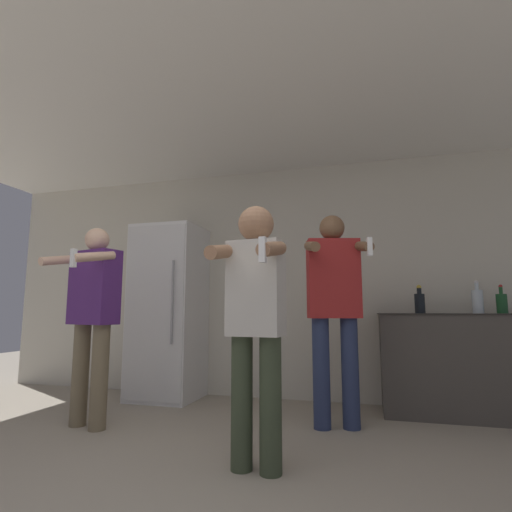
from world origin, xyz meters
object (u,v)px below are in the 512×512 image
object	(u,v)px
person_man_side	(93,309)
person_spectator_back	(334,302)
refrigerator	(168,311)
bottle_brown_liquor	(502,303)
bottle_clear_vodka	(478,301)
bottle_red_label	(420,302)
person_woman_foreground	(256,313)

from	to	relation	value
person_man_side	person_spectator_back	bearing A→B (deg)	14.65
refrigerator	bottle_brown_liquor	size ratio (longest dim) A/B	7.28
person_spectator_back	bottle_clear_vodka	bearing A→B (deg)	27.43
bottle_clear_vodka	bottle_red_label	bearing A→B (deg)	180.00
person_man_side	refrigerator	bearing A→B (deg)	84.86
bottle_red_label	person_woman_foreground	world-z (taller)	person_woman_foreground
person_man_side	bottle_red_label	bearing A→B (deg)	23.08
refrigerator	bottle_brown_liquor	world-z (taller)	refrigerator
bottle_red_label	person_woman_foreground	distance (m)	2.00
refrigerator	person_spectator_back	bearing A→B (deg)	-18.68
bottle_red_label	person_man_side	bearing A→B (deg)	-156.92
bottle_clear_vodka	person_woman_foreground	xyz separation A→B (m)	(-1.63, -1.64, -0.11)
person_woman_foreground	person_spectator_back	world-z (taller)	person_spectator_back
refrigerator	person_woman_foreground	distance (m)	2.19
bottle_red_label	person_man_side	size ratio (longest dim) A/B	0.16
person_woman_foreground	person_man_side	size ratio (longest dim) A/B	0.97
person_man_side	person_spectator_back	size ratio (longest dim) A/B	0.94
refrigerator	person_woman_foreground	world-z (taller)	refrigerator
refrigerator	person_spectator_back	xyz separation A→B (m)	(1.85, -0.63, 0.07)
bottle_brown_liquor	person_man_side	xyz separation A→B (m)	(-3.38, -1.15, -0.06)
person_man_side	person_spectator_back	xyz separation A→B (m)	(1.96, 0.51, 0.05)
bottle_red_label	person_spectator_back	distance (m)	0.98
bottle_red_label	person_man_side	xyz separation A→B (m)	(-2.70, -1.15, -0.07)
refrigerator	bottle_clear_vodka	world-z (taller)	refrigerator
refrigerator	bottle_clear_vodka	distance (m)	3.08
person_woman_foreground	person_man_side	bearing A→B (deg)	162.35
person_woman_foreground	refrigerator	bearing A→B (deg)	131.70
refrigerator	bottle_brown_liquor	xyz separation A→B (m)	(3.27, 0.01, 0.07)
refrigerator	bottle_brown_liquor	bearing A→B (deg)	0.18
refrigerator	bottle_clear_vodka	size ratio (longest dim) A/B	6.32
bottle_red_label	person_man_side	distance (m)	2.93
bottle_brown_liquor	person_man_side	size ratio (longest dim) A/B	0.16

